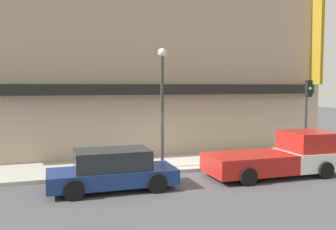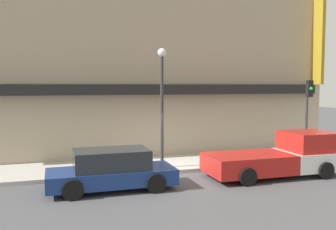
{
  "view_description": "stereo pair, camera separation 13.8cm",
  "coord_description": "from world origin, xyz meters",
  "px_view_note": "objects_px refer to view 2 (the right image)",
  "views": [
    {
      "loc": [
        -4.91,
        -14.47,
        3.67
      ],
      "look_at": [
        0.19,
        1.32,
        2.36
      ],
      "focal_mm": 40.0,
      "sensor_mm": 36.0,
      "label": 1
    },
    {
      "loc": [
        -4.78,
        -14.51,
        3.67
      ],
      "look_at": [
        0.19,
        1.32,
        2.36
      ],
      "focal_mm": 40.0,
      "sensor_mm": 36.0,
      "label": 2
    }
  ],
  "objects_px": {
    "fire_hydrant": "(105,164)",
    "traffic_light": "(308,105)",
    "pickup_truck": "(281,157)",
    "street_lamp": "(162,93)",
    "parked_car": "(111,170)"
  },
  "relations": [
    {
      "from": "fire_hydrant",
      "to": "traffic_light",
      "type": "xyz_separation_m",
      "value": [
        9.83,
        0.24,
        2.22
      ]
    },
    {
      "from": "parked_car",
      "to": "street_lamp",
      "type": "height_order",
      "value": "street_lamp"
    },
    {
      "from": "pickup_truck",
      "to": "fire_hydrant",
      "type": "relative_size",
      "value": 7.44
    },
    {
      "from": "parked_car",
      "to": "traffic_light",
      "type": "relative_size",
      "value": 1.18
    },
    {
      "from": "fire_hydrant",
      "to": "traffic_light",
      "type": "bearing_deg",
      "value": 1.38
    },
    {
      "from": "street_lamp",
      "to": "parked_car",
      "type": "bearing_deg",
      "value": -138.6
    },
    {
      "from": "parked_car",
      "to": "pickup_truck",
      "type": "bearing_deg",
      "value": 0.43
    },
    {
      "from": "pickup_truck",
      "to": "street_lamp",
      "type": "distance_m",
      "value": 5.58
    },
    {
      "from": "pickup_truck",
      "to": "parked_car",
      "type": "xyz_separation_m",
      "value": [
        -6.93,
        0.0,
        -0.07
      ]
    },
    {
      "from": "pickup_truck",
      "to": "fire_hydrant",
      "type": "bearing_deg",
      "value": 164.23
    },
    {
      "from": "street_lamp",
      "to": "traffic_light",
      "type": "relative_size",
      "value": 1.35
    },
    {
      "from": "pickup_truck",
      "to": "traffic_light",
      "type": "bearing_deg",
      "value": 37.2
    },
    {
      "from": "pickup_truck",
      "to": "street_lamp",
      "type": "relative_size",
      "value": 1.09
    },
    {
      "from": "traffic_light",
      "to": "parked_car",
      "type": "bearing_deg",
      "value": -167.38
    },
    {
      "from": "fire_hydrant",
      "to": "street_lamp",
      "type": "height_order",
      "value": "street_lamp"
    }
  ]
}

